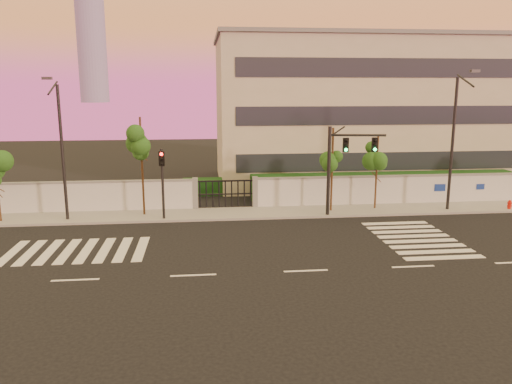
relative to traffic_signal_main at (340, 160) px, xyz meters
The scene contains 14 objects.
ground 10.75m from the traffic_signal_main, 113.65° to the right, with size 120.00×120.00×0.00m, color black.
sidewalk 5.53m from the traffic_signal_main, 163.17° to the left, with size 60.00×3.00×0.15m, color gray.
perimeter_wall 5.44m from the traffic_signal_main, 145.41° to the left, with size 60.00×0.36×2.20m.
hedge_row 6.79m from the traffic_signal_main, 117.90° to the left, with size 41.00×4.25×1.80m.
institutional_building 13.88m from the traffic_signal_main, 68.77° to the left, with size 24.40×12.40×12.25m.
road_markings 8.67m from the traffic_signal_main, 135.65° to the right, with size 57.00×7.62×0.02m.
street_tree_c 12.40m from the traffic_signal_main, behind, with size 1.62×1.29×6.30m.
street_tree_d 1.24m from the traffic_signal_main, 99.63° to the left, with size 1.63×1.30×5.55m.
street_tree_e 3.21m from the traffic_signal_main, 25.94° to the left, with size 1.50×1.19×4.98m.
traffic_signal_main is the anchor object (origin of this frame).
traffic_signal_secondary 11.01m from the traffic_signal_main, behind, with size 0.35×0.34×4.47m.
streetlight_west 16.88m from the traffic_signal_main, behind, with size 0.51×2.07×8.62m.
streetlight_east 7.70m from the traffic_signal_main, ahead, with size 0.54×2.19×9.09m.
fire_hydrant 12.12m from the traffic_signal_main, ahead, with size 0.30×0.28×0.75m.
Camera 1 is at (-4.51, -20.74, 8.01)m, focal length 35.00 mm.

